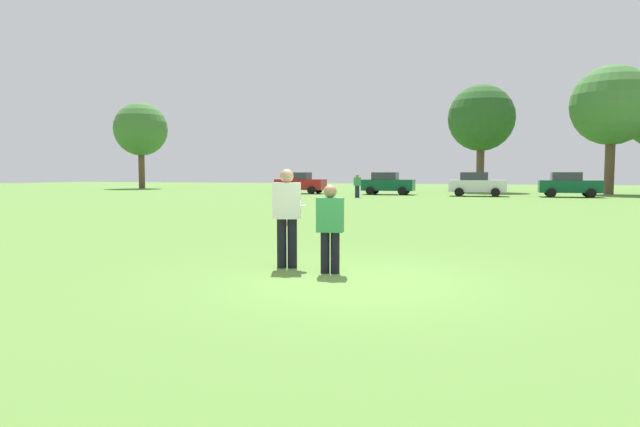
% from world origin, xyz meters
% --- Properties ---
extents(ground_plane, '(164.37, 164.37, 0.00)m').
position_xyz_m(ground_plane, '(0.00, 0.00, 0.00)').
color(ground_plane, '#517A33').
extents(player_thrower, '(0.57, 0.43, 1.81)m').
position_xyz_m(player_thrower, '(-1.51, 0.81, 1.02)').
color(player_thrower, black).
rests_on(player_thrower, ground).
extents(player_defender, '(0.49, 0.34, 1.53)m').
position_xyz_m(player_defender, '(-0.59, 0.54, 0.86)').
color(player_defender, black).
rests_on(player_defender, ground).
extents(frisbee, '(0.27, 0.27, 0.07)m').
position_xyz_m(frisbee, '(-1.32, 0.94, 1.13)').
color(frisbee, white).
extents(traffic_cone, '(0.32, 0.32, 0.48)m').
position_xyz_m(traffic_cone, '(-4.59, 8.26, 0.23)').
color(traffic_cone, '#D8590C').
rests_on(traffic_cone, ground).
extents(parked_car_near_left, '(4.25, 2.31, 1.82)m').
position_xyz_m(parked_car_near_left, '(-14.88, 35.23, 0.92)').
color(parked_car_near_left, maroon).
rests_on(parked_car_near_left, ground).
extents(parked_car_mid_left, '(4.25, 2.31, 1.82)m').
position_xyz_m(parked_car_mid_left, '(-7.30, 35.55, 0.92)').
color(parked_car_mid_left, '#0C4C2D').
rests_on(parked_car_mid_left, ground).
extents(parked_car_center, '(4.25, 2.31, 1.82)m').
position_xyz_m(parked_car_center, '(-0.19, 34.65, 0.92)').
color(parked_car_center, silver).
rests_on(parked_car_center, ground).
extents(parked_car_mid_right, '(4.25, 2.31, 1.82)m').
position_xyz_m(parked_car_mid_right, '(6.24, 35.19, 0.92)').
color(parked_car_mid_right, '#0C4C2D').
rests_on(parked_car_mid_right, ground).
extents(bystander_sideline_watcher, '(0.53, 0.49, 1.68)m').
position_xyz_m(bystander_sideline_watcher, '(-8.17, 29.46, 0.95)').
color(bystander_sideline_watcher, '#1E234C').
rests_on(bystander_sideline_watcher, ground).
extents(tree_west_oak, '(6.06, 6.06, 9.85)m').
position_xyz_m(tree_west_oak, '(-38.13, 44.20, 6.77)').
color(tree_west_oak, brown).
rests_on(tree_west_oak, ground).
extents(tree_west_maple, '(6.09, 6.09, 9.89)m').
position_xyz_m(tree_west_maple, '(-0.51, 44.48, 6.80)').
color(tree_west_maple, brown).
rests_on(tree_west_maple, ground).
extents(tree_center_elm, '(6.51, 6.51, 10.58)m').
position_xyz_m(tree_center_elm, '(9.90, 42.20, 7.28)').
color(tree_center_elm, brown).
rests_on(tree_center_elm, ground).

